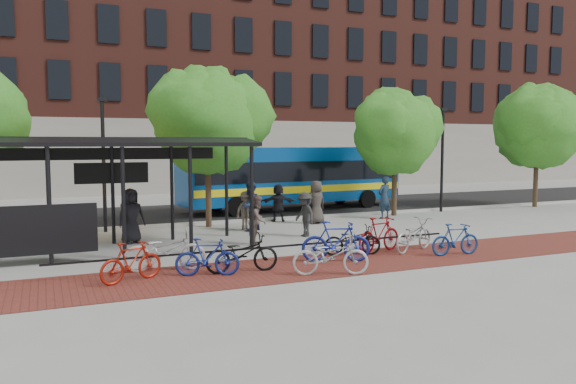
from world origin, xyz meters
name	(u,v)px	position (x,y,z in m)	size (l,w,h in m)	color
ground	(310,234)	(0.00, 0.00, 0.00)	(160.00, 160.00, 0.00)	#9E9E99
asphalt_street	(241,210)	(0.00, 8.00, 0.01)	(160.00, 8.00, 0.01)	black
curb	(271,219)	(0.00, 4.00, 0.06)	(160.00, 0.25, 0.12)	#B7B7B2
brick_strip	(324,265)	(-2.00, -5.00, 0.00)	(24.00, 3.00, 0.01)	maroon
bike_rack_rail	(269,263)	(-3.30, -4.10, 0.00)	(12.00, 0.05, 0.95)	black
building_brick	(283,66)	(10.00, 26.00, 10.00)	(55.00, 14.00, 20.00)	#5D2920
bus_shelter	(78,156)	(-8.13, -0.48, 3.00)	(10.60, 3.07, 3.60)	black
tree_b	(209,117)	(-2.90, 3.35, 4.46)	(5.15, 4.20, 6.47)	#382619
tree_c	(396,129)	(6.09, 3.35, 4.05)	(4.66, 3.80, 5.92)	#382619
tree_d	(538,123)	(15.10, 3.35, 4.47)	(5.39, 4.40, 6.55)	#382619
lamp_post_left	(104,160)	(-7.00, 3.60, 2.75)	(0.35, 0.20, 5.12)	black
lamp_post_right	(442,156)	(9.00, 3.60, 2.75)	(0.35, 0.20, 5.12)	black
bus	(293,174)	(2.63, 7.41, 1.83)	(11.99, 3.77, 3.18)	#074491
bike_1	(131,262)	(-7.23, -4.83, 0.50)	(0.47, 1.68, 1.01)	#9B1D0E
bike_2	(165,250)	(-6.24, -3.99, 0.56)	(0.75, 2.14, 1.13)	#B6B6B9
bike_3	(207,257)	(-5.36, -4.98, 0.49)	(0.46, 1.64, 0.99)	navy
bike_4	(242,253)	(-4.41, -4.95, 0.51)	(0.68, 1.94, 1.02)	black
bike_6	(331,255)	(-2.42, -6.16, 0.52)	(0.69, 1.98, 1.04)	#ADAEB0
bike_7	(336,242)	(-1.51, -4.78, 0.59)	(0.56, 1.98, 1.19)	navy
bike_8	(352,240)	(-0.59, -4.13, 0.46)	(0.61, 1.76, 0.92)	black
bike_9	(379,235)	(0.41, -4.07, 0.56)	(0.52, 1.86, 1.12)	maroon
bike_10	(414,235)	(1.48, -4.38, 0.52)	(0.69, 1.98, 1.04)	#A0A1A3
bike_11	(455,239)	(2.27, -5.40, 0.49)	(0.46, 1.64, 0.98)	navy
pedestrian_0	(131,216)	(-6.43, 0.72, 0.93)	(0.91, 0.59, 1.87)	black
pedestrian_1	(130,214)	(-6.38, 1.36, 0.92)	(0.67, 0.44, 1.84)	#423935
pedestrian_2	(250,206)	(-1.82, 1.59, 0.97)	(0.94, 0.73, 1.93)	#202C4C
pedestrian_3	(246,211)	(-1.89, 1.88, 0.76)	(0.99, 0.57, 1.53)	brown
pedestrian_5	(278,203)	(0.21, 3.62, 0.82)	(1.52, 0.48, 1.64)	black
pedestrian_6	(316,202)	(1.43, 2.35, 0.91)	(0.89, 0.58, 1.82)	#3B342F
pedestrian_7	(384,197)	(4.94, 2.53, 0.96)	(0.70, 0.46, 1.93)	#1C2E41
pedestrian_8	(258,220)	(-2.58, -1.26, 0.83)	(0.81, 0.63, 1.66)	brown
pedestrian_9	(305,214)	(-0.44, -0.44, 0.81)	(1.05, 0.60, 1.62)	#272727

